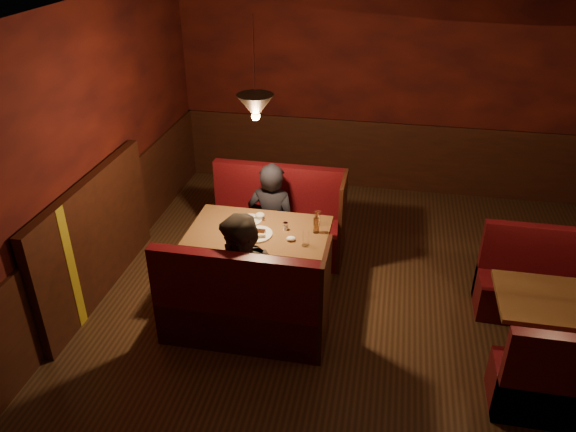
% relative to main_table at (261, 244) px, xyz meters
% --- Properties ---
extents(room, '(6.02, 7.02, 2.92)m').
position_rel_main_table_xyz_m(room, '(0.97, -0.66, 0.47)').
color(room, '#3B2514').
rests_on(room, ground).
extents(main_table, '(1.41, 0.86, 0.99)m').
position_rel_main_table_xyz_m(main_table, '(0.00, 0.00, 0.00)').
color(main_table, brown).
rests_on(main_table, ground).
extents(main_bench_far, '(1.55, 0.55, 1.06)m').
position_rel_main_table_xyz_m(main_bench_far, '(0.02, 0.80, -0.25)').
color(main_bench_far, '#470705').
rests_on(main_bench_far, ground).
extents(main_bench_near, '(1.55, 0.55, 1.06)m').
position_rel_main_table_xyz_m(main_bench_near, '(0.02, -0.80, -0.25)').
color(main_bench_near, '#470705').
rests_on(main_bench_near, ground).
extents(second_table, '(1.16, 0.74, 0.66)m').
position_rel_main_table_xyz_m(second_table, '(2.84, -0.50, -0.10)').
color(second_table, brown).
rests_on(second_table, ground).
extents(second_bench_far, '(1.29, 0.48, 0.92)m').
position_rel_main_table_xyz_m(second_bench_far, '(2.86, 0.20, -0.29)').
color(second_bench_far, '#470705').
rests_on(second_bench_far, ground).
extents(diner_a, '(0.60, 0.42, 1.57)m').
position_rel_main_table_xyz_m(diner_a, '(-0.02, 0.63, 0.20)').
color(diner_a, black).
rests_on(diner_a, ground).
extents(diner_b, '(0.91, 0.79, 1.62)m').
position_rel_main_table_xyz_m(diner_b, '(0.01, -0.69, 0.23)').
color(diner_b, '#2C231E').
rests_on(diner_b, ground).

